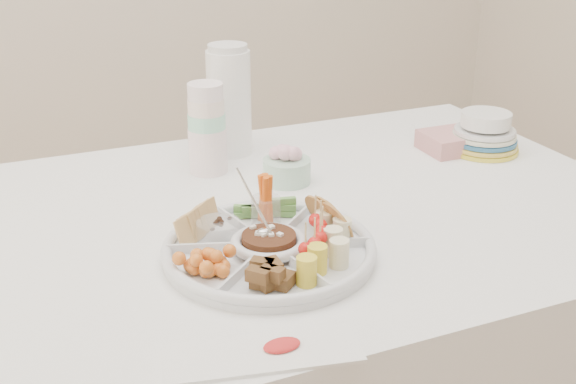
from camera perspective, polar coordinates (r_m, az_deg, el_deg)
name	(u,v)px	position (r m, az deg, el deg)	size (l,w,h in m)	color
dining_table	(287,359)	(1.69, -0.12, -13.07)	(1.52, 1.02, 0.76)	white
party_tray	(269,246)	(1.30, -1.51, -4.30)	(0.38, 0.38, 0.04)	white
bean_dip	(269,243)	(1.30, -1.52, -4.01)	(0.10, 0.10, 0.04)	#3A2716
tortillas	(327,218)	(1.36, 3.07, -2.05)	(0.11, 0.11, 0.07)	#AD7145
carrot_cucumber	(265,196)	(1.40, -1.83, -0.33)	(0.11, 0.11, 0.10)	#E85C13
pita_raisins	(206,222)	(1.35, -6.46, -2.37)	(0.11, 0.11, 0.06)	tan
cherries	(205,259)	(1.24, -6.58, -5.31)	(0.11, 0.11, 0.04)	gold
granola_chunks	(273,276)	(1.18, -1.16, -6.65)	(0.10, 0.10, 0.04)	#4D3515
banana_tomato	(337,242)	(1.24, 3.87, -4.00)	(0.11, 0.11, 0.09)	#F5EC72
cup_stack	(207,121)	(1.66, -6.44, 5.60)	(0.09, 0.09, 0.25)	white
thermos	(229,99)	(1.78, -4.67, 7.34)	(0.11, 0.11, 0.28)	white
flower_bowl	(287,165)	(1.62, -0.10, 2.13)	(0.11, 0.11, 0.08)	#95D3AA
napkin_stack	(451,142)	(1.86, 12.78, 3.90)	(0.14, 0.12, 0.05)	#CD8686
plate_stack	(485,130)	(1.87, 15.29, 4.75)	(0.17, 0.17, 0.11)	yellow
placemat	(263,354)	(1.06, -2.02, -12.64)	(0.28, 0.09, 0.01)	white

